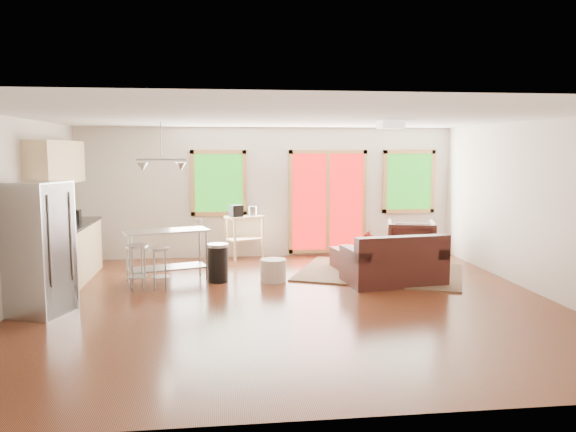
{
  "coord_description": "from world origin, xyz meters",
  "views": [
    {
      "loc": [
        -0.98,
        -7.72,
        2.17
      ],
      "look_at": [
        0.0,
        0.3,
        1.2
      ],
      "focal_mm": 35.0,
      "sensor_mm": 36.0,
      "label": 1
    }
  ],
  "objects": [
    {
      "name": "floor",
      "position": [
        0.0,
        0.0,
        -0.01
      ],
      "size": [
        7.5,
        7.0,
        0.02
      ],
      "primitive_type": "cube",
      "color": "#3C1B0E",
      "rests_on": "ground"
    },
    {
      "name": "ceiling",
      "position": [
        0.0,
        0.0,
        2.61
      ],
      "size": [
        7.5,
        7.0,
        0.02
      ],
      "primitive_type": "cube",
      "color": "silver",
      "rests_on": "ground"
    },
    {
      "name": "back_wall",
      "position": [
        0.0,
        3.51,
        1.3
      ],
      "size": [
        7.5,
        0.02,
        2.6
      ],
      "primitive_type": "cube",
      "color": "beige",
      "rests_on": "ground"
    },
    {
      "name": "left_wall",
      "position": [
        -3.76,
        0.0,
        1.3
      ],
      "size": [
        0.02,
        7.0,
        2.6
      ],
      "primitive_type": "cube",
      "color": "beige",
      "rests_on": "ground"
    },
    {
      "name": "right_wall",
      "position": [
        3.76,
        0.0,
        1.3
      ],
      "size": [
        0.02,
        7.0,
        2.6
      ],
      "primitive_type": "cube",
      "color": "beige",
      "rests_on": "ground"
    },
    {
      "name": "front_wall",
      "position": [
        0.0,
        -3.51,
        1.3
      ],
      "size": [
        7.5,
        0.02,
        2.6
      ],
      "primitive_type": "cube",
      "color": "beige",
      "rests_on": "ground"
    },
    {
      "name": "window_left",
      "position": [
        -1.0,
        3.46,
        1.5
      ],
      "size": [
        1.1,
        0.05,
        1.3
      ],
      "color": "#185C12",
      "rests_on": "back_wall"
    },
    {
      "name": "french_doors",
      "position": [
        1.2,
        3.46,
        1.1
      ],
      "size": [
        1.6,
        0.05,
        2.1
      ],
      "color": "#BD0809",
      "rests_on": "back_wall"
    },
    {
      "name": "window_right",
      "position": [
        2.9,
        3.46,
        1.5
      ],
      "size": [
        1.1,
        0.05,
        1.3
      ],
      "color": "#185C12",
      "rests_on": "back_wall"
    },
    {
      "name": "rug",
      "position": [
        1.79,
        1.66,
        0.01
      ],
      "size": [
        3.37,
        3.04,
        0.03
      ],
      "primitive_type": "cube",
      "rotation": [
        0.0,
        0.0,
        -0.41
      ],
      "color": "#435435",
      "rests_on": "floor"
    },
    {
      "name": "loveseat",
      "position": [
        1.8,
        0.88,
        0.33
      ],
      "size": [
        1.64,
        1.06,
        0.82
      ],
      "rotation": [
        0.0,
        0.0,
        0.13
      ],
      "color": "black",
      "rests_on": "floor"
    },
    {
      "name": "coffee_table",
      "position": [
        1.97,
        1.89,
        0.37
      ],
      "size": [
        1.19,
        0.87,
        0.43
      ],
      "rotation": [
        0.0,
        0.0,
        -0.22
      ],
      "color": "#3C2415",
      "rests_on": "floor"
    },
    {
      "name": "armchair",
      "position": [
        2.65,
        2.53,
        0.45
      ],
      "size": [
        1.07,
        1.03,
        0.9
      ],
      "primitive_type": "imported",
      "rotation": [
        0.0,
        0.0,
        2.86
      ],
      "color": "black",
      "rests_on": "floor"
    },
    {
      "name": "ottoman",
      "position": [
        1.35,
        2.1,
        0.19
      ],
      "size": [
        0.64,
        0.64,
        0.38
      ],
      "primitive_type": "cube",
      "rotation": [
        0.0,
        0.0,
        0.15
      ],
      "color": "black",
      "rests_on": "floor"
    },
    {
      "name": "pouf",
      "position": [
        -0.12,
        1.28,
        0.19
      ],
      "size": [
        0.44,
        0.44,
        0.37
      ],
      "primitive_type": "cylinder",
      "rotation": [
        0.0,
        0.0,
        -0.03
      ],
      "color": "beige",
      "rests_on": "floor"
    },
    {
      "name": "vase",
      "position": [
        1.56,
        1.64,
        0.53
      ],
      "size": [
        0.26,
        0.26,
        0.35
      ],
      "rotation": [
        0.0,
        0.0,
        -0.32
      ],
      "color": "silver",
      "rests_on": "coffee_table"
    },
    {
      "name": "book",
      "position": [
        1.92,
        1.92,
        0.55
      ],
      "size": [
        0.23,
        0.05,
        0.3
      ],
      "primitive_type": "imported",
      "rotation": [
        0.0,
        0.0,
        -0.08
      ],
      "color": "maroon",
      "rests_on": "coffee_table"
    },
    {
      "name": "cabinets",
      "position": [
        -3.49,
        1.7,
        0.93
      ],
      "size": [
        0.64,
        2.24,
        2.3
      ],
      "color": "#D8B680",
      "rests_on": "floor"
    },
    {
      "name": "refrigerator",
      "position": [
        -3.34,
        -0.18,
        0.88
      ],
      "size": [
        0.9,
        0.89,
        1.75
      ],
      "rotation": [
        0.0,
        0.0,
        -0.38
      ],
      "color": "#B7BABC",
      "rests_on": "floor"
    },
    {
      "name": "island",
      "position": [
        -1.85,
        1.52,
        0.58
      ],
      "size": [
        1.44,
        0.92,
        0.85
      ],
      "rotation": [
        0.0,
        0.0,
        0.31
      ],
      "color": "#B7BABC",
      "rests_on": "floor"
    },
    {
      "name": "cup",
      "position": [
        -1.33,
        1.48,
        1.01
      ],
      "size": [
        0.12,
        0.09,
        0.11
      ],
      "primitive_type": "imported",
      "rotation": [
        0.0,
        0.0,
        -0.06
      ],
      "color": "silver",
      "rests_on": "island"
    },
    {
      "name": "bar_stool_a",
      "position": [
        -2.25,
        0.93,
        0.53
      ],
      "size": [
        0.44,
        0.44,
        0.72
      ],
      "rotation": [
        0.0,
        0.0,
        0.37
      ],
      "color": "#B7BABC",
      "rests_on": "floor"
    },
    {
      "name": "bar_stool_b",
      "position": [
        -1.91,
        0.95,
        0.49
      ],
      "size": [
        0.34,
        0.34,
        0.66
      ],
      "rotation": [
        0.0,
        0.0,
        0.09
      ],
      "color": "#B7BABC",
      "rests_on": "floor"
    },
    {
      "name": "trash_can",
      "position": [
        -1.03,
        1.38,
        0.32
      ],
      "size": [
        0.44,
        0.44,
        0.63
      ],
      "rotation": [
        0.0,
        0.0,
        -0.37
      ],
      "color": "black",
      "rests_on": "floor"
    },
    {
      "name": "kitchen_cart",
      "position": [
        -0.52,
        3.25,
        0.74
      ],
      "size": [
        0.83,
        0.7,
        1.08
      ],
      "rotation": [
        0.0,
        0.0,
        0.42
      ],
      "color": "#D8B680",
      "rests_on": "floor"
    },
    {
      "name": "ceiling_flush",
      "position": [
        1.6,
        0.6,
        2.53
      ],
      "size": [
        0.35,
        0.35,
        0.12
      ],
      "primitive_type": "cube",
      "color": "white",
      "rests_on": "ceiling"
    },
    {
      "name": "pendant_light",
      "position": [
        -1.9,
        1.5,
        1.9
      ],
      "size": [
        0.8,
        0.18,
        0.79
      ],
      "color": "gray",
      "rests_on": "ceiling"
    }
  ]
}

